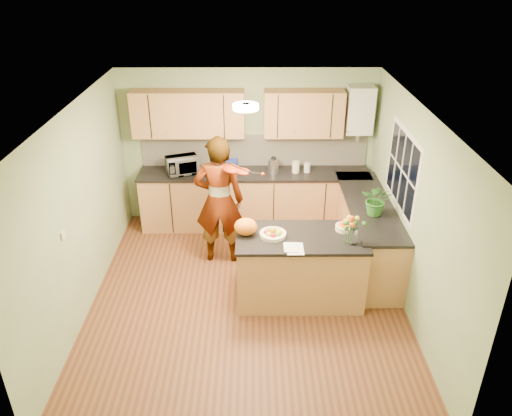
{
  "coord_description": "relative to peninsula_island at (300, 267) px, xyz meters",
  "views": [
    {
      "loc": [
        0.09,
        -5.28,
        4.05
      ],
      "look_at": [
        0.12,
        0.5,
        1.05
      ],
      "focal_mm": 35.0,
      "sensor_mm": 36.0,
      "label": 1
    }
  ],
  "objects": [
    {
      "name": "window_right",
      "position": [
        1.32,
        0.6,
        1.09
      ],
      "size": [
        0.01,
        1.3,
        1.05
      ],
      "color": "silver",
      "rests_on": "wall_right"
    },
    {
      "name": "orange_bowl",
      "position": [
        0.55,
        0.15,
        0.52
      ],
      "size": [
        0.22,
        0.22,
        0.13
      ],
      "color": "#F5E4C4",
      "rests_on": "peninsula_island"
    },
    {
      "name": "fruit_dish",
      "position": [
        -0.35,
        0.0,
        0.51
      ],
      "size": [
        0.33,
        0.33,
        0.11
      ],
      "color": "#F5E4C4",
      "rests_on": "peninsula_island"
    },
    {
      "name": "wall_right",
      "position": [
        1.33,
        0.0,
        0.79
      ],
      "size": [
        0.02,
        4.5,
        2.5
      ],
      "primitive_type": "cube",
      "color": "gray",
      "rests_on": "floor"
    },
    {
      "name": "jar_cream",
      "position": [
        0.08,
        1.95,
        0.57
      ],
      "size": [
        0.15,
        0.15,
        0.18
      ],
      "primitive_type": "cylinder",
      "rotation": [
        0.0,
        0.0,
        0.35
      ],
      "color": "#F5E4C4",
      "rests_on": "back_counter"
    },
    {
      "name": "kettle",
      "position": [
        -0.28,
        1.94,
        0.6
      ],
      "size": [
        0.17,
        0.17,
        0.31
      ],
      "rotation": [
        0.0,
        0.0,
        0.18
      ],
      "color": "silver",
      "rests_on": "back_counter"
    },
    {
      "name": "flower_vase",
      "position": [
        0.6,
        -0.18,
        0.76
      ],
      "size": [
        0.25,
        0.25,
        0.45
      ],
      "rotation": [
        0.0,
        0.0,
        0.02
      ],
      "color": "silver",
      "rests_on": "peninsula_island"
    },
    {
      "name": "microwave",
      "position": [
        -1.7,
        1.92,
        0.61
      ],
      "size": [
        0.56,
        0.47,
        0.27
      ],
      "primitive_type": "imported",
      "rotation": [
        0.0,
        0.0,
        0.35
      ],
      "color": "silver",
      "rests_on": "back_counter"
    },
    {
      "name": "violinist",
      "position": [
        -1.07,
        0.93,
        0.48
      ],
      "size": [
        0.7,
        0.46,
        1.89
      ],
      "primitive_type": "imported",
      "rotation": [
        0.0,
        0.0,
        3.13
      ],
      "color": "tan",
      "rests_on": "floor"
    },
    {
      "name": "ceiling",
      "position": [
        -0.67,
        0.0,
        2.04
      ],
      "size": [
        4.0,
        4.5,
        0.02
      ],
      "primitive_type": "cube",
      "color": "silver",
      "rests_on": "wall_back"
    },
    {
      "name": "right_counter",
      "position": [
        1.02,
        0.85,
        0.01
      ],
      "size": [
        0.62,
        2.24,
        0.94
      ],
      "color": "#B27B47",
      "rests_on": "floor"
    },
    {
      "name": "upper_cabinets",
      "position": [
        -0.85,
        2.08,
        1.39
      ],
      "size": [
        3.2,
        0.34,
        0.7
      ],
      "color": "#B27B47",
      "rests_on": "wall_back"
    },
    {
      "name": "peninsula_island",
      "position": [
        0.0,
        0.0,
        0.0
      ],
      "size": [
        1.61,
        0.83,
        0.92
      ],
      "color": "#B27B47",
      "rests_on": "floor"
    },
    {
      "name": "back_counter",
      "position": [
        -0.57,
        1.95,
        0.01
      ],
      "size": [
        3.64,
        0.62,
        0.94
      ],
      "color": "#B27B47",
      "rests_on": "floor"
    },
    {
      "name": "splashback",
      "position": [
        -0.57,
        2.24,
        0.74
      ],
      "size": [
        3.6,
        0.02,
        0.52
      ],
      "primitive_type": "cube",
      "color": "beige",
      "rests_on": "back_counter"
    },
    {
      "name": "jar_white",
      "position": [
        0.25,
        1.96,
        0.55
      ],
      "size": [
        0.12,
        0.12,
        0.15
      ],
      "primitive_type": "cylinder",
      "rotation": [
        0.0,
        0.0,
        0.2
      ],
      "color": "silver",
      "rests_on": "back_counter"
    },
    {
      "name": "violin",
      "position": [
        -0.87,
        0.71,
        1.05
      ],
      "size": [
        0.7,
        0.61,
        0.18
      ],
      "primitive_type": null,
      "rotation": [
        0.17,
        0.0,
        -0.61
      ],
      "color": "#4F0E04",
      "rests_on": "violinist"
    },
    {
      "name": "papers",
      "position": [
        -0.1,
        -0.3,
        0.47
      ],
      "size": [
        0.2,
        0.27,
        0.01
      ],
      "primitive_type": "cube",
      "color": "white",
      "rests_on": "peninsula_island"
    },
    {
      "name": "wall_back",
      "position": [
        -0.67,
        2.25,
        0.79
      ],
      "size": [
        4.0,
        0.02,
        2.5
      ],
      "primitive_type": "cube",
      "color": "gray",
      "rests_on": "floor"
    },
    {
      "name": "ceiling_lamp",
      "position": [
        -0.67,
        0.3,
        2.0
      ],
      "size": [
        0.3,
        0.3,
        0.07
      ],
      "color": "#FFEABF",
      "rests_on": "ceiling"
    },
    {
      "name": "wall_left",
      "position": [
        -2.67,
        0.0,
        0.79
      ],
      "size": [
        0.02,
        4.5,
        2.5
      ],
      "primitive_type": "cube",
      "color": "gray",
      "rests_on": "floor"
    },
    {
      "name": "potted_plant",
      "position": [
        1.03,
        0.53,
        0.69
      ],
      "size": [
        0.49,
        0.46,
        0.43
      ],
      "primitive_type": "imported",
      "rotation": [
        0.0,
        0.0,
        -0.39
      ],
      "color": "#2D6E24",
      "rests_on": "right_counter"
    },
    {
      "name": "boiler",
      "position": [
        1.03,
        2.09,
        1.43
      ],
      "size": [
        0.4,
        0.3,
        0.86
      ],
      "color": "silver",
      "rests_on": "wall_back"
    },
    {
      "name": "orange_bag",
      "position": [
        -0.69,
        0.05,
        0.57
      ],
      "size": [
        0.29,
        0.25,
        0.21
      ],
      "primitive_type": "ellipsoid",
      "rotation": [
        0.0,
        0.0,
        0.05
      ],
      "color": "orange",
      "rests_on": "peninsula_island"
    },
    {
      "name": "floor",
      "position": [
        -0.67,
        0.0,
        -0.46
      ],
      "size": [
        4.5,
        4.5,
        0.0
      ],
      "primitive_type": "plane",
      "color": "#572C18",
      "rests_on": "ground"
    },
    {
      "name": "blue_box",
      "position": [
        -0.98,
        1.92,
        0.58
      ],
      "size": [
        0.29,
        0.23,
        0.21
      ],
      "primitive_type": "cube",
      "rotation": [
        0.0,
        0.0,
        -0.12
      ],
      "color": "#213399",
      "rests_on": "back_counter"
    },
    {
      "name": "wall_front",
      "position": [
        -0.67,
        -2.25,
        0.79
      ],
      "size": [
        4.0,
        0.02,
        2.5
      ],
      "primitive_type": "cube",
      "color": "gray",
      "rests_on": "floor"
    },
    {
      "name": "light_switch",
      "position": [
        -2.66,
        -0.6,
        0.84
      ],
      "size": [
        0.02,
        0.09,
        0.09
      ],
      "primitive_type": "cube",
      "color": "silver",
      "rests_on": "wall_left"
    }
  ]
}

